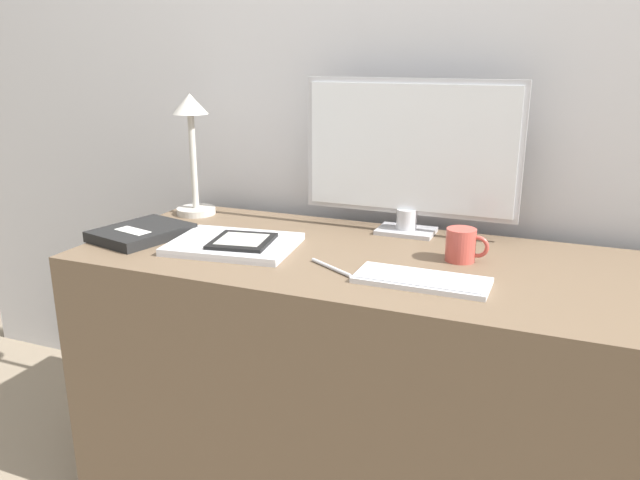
{
  "coord_description": "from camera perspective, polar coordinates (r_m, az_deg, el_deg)",
  "views": [
    {
      "loc": [
        0.44,
        -1.24,
        1.2
      ],
      "look_at": [
        -0.1,
        0.08,
        0.77
      ],
      "focal_mm": 35.0,
      "sensor_mm": 36.0,
      "label": 1
    }
  ],
  "objects": [
    {
      "name": "pen",
      "position": [
        1.47,
        1.01,
        -2.52
      ],
      "size": [
        0.13,
        0.08,
        0.01
      ],
      "color": "silver",
      "rests_on": "desk"
    },
    {
      "name": "keyboard",
      "position": [
        1.4,
        9.28,
        -3.63
      ],
      "size": [
        0.3,
        0.12,
        0.01
      ],
      "color": "silver",
      "rests_on": "desk"
    },
    {
      "name": "notebook",
      "position": [
        1.78,
        -16.0,
        0.65
      ],
      "size": [
        0.24,
        0.28,
        0.03
      ],
      "color": "black",
      "rests_on": "desk"
    },
    {
      "name": "ereader",
      "position": [
        1.62,
        -7.14,
        -0.09
      ],
      "size": [
        0.17,
        0.18,
        0.01
      ],
      "color": "black",
      "rests_on": "laptop"
    },
    {
      "name": "wall_back",
      "position": [
        1.86,
        9.13,
        16.5
      ],
      "size": [
        3.6,
        0.05,
        2.4
      ],
      "color": "silver",
      "rests_on": "ground_plane"
    },
    {
      "name": "desk_lamp",
      "position": [
        1.96,
        -11.63,
        9.05
      ],
      "size": [
        0.12,
        0.12,
        0.37
      ],
      "color": "#BCB7AD",
      "rests_on": "desk"
    },
    {
      "name": "monitor",
      "position": [
        1.73,
        8.19,
        7.8
      ],
      "size": [
        0.6,
        0.11,
        0.42
      ],
      "color": "#B7B7BC",
      "rests_on": "desk"
    },
    {
      "name": "coffee_mug",
      "position": [
        1.55,
        12.83,
        -0.44
      ],
      "size": [
        0.1,
        0.07,
        0.08
      ],
      "color": "#B7473D",
      "rests_on": "desk"
    },
    {
      "name": "laptop",
      "position": [
        1.64,
        -7.89,
        -0.38
      ],
      "size": [
        0.34,
        0.28,
        0.02
      ],
      "color": "#BCBCC1",
      "rests_on": "desk"
    },
    {
      "name": "desk",
      "position": [
        1.71,
        4.6,
        -13.0
      ],
      "size": [
        1.5,
        0.62,
        0.71
      ],
      "color": "brown",
      "rests_on": "ground_plane"
    }
  ]
}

